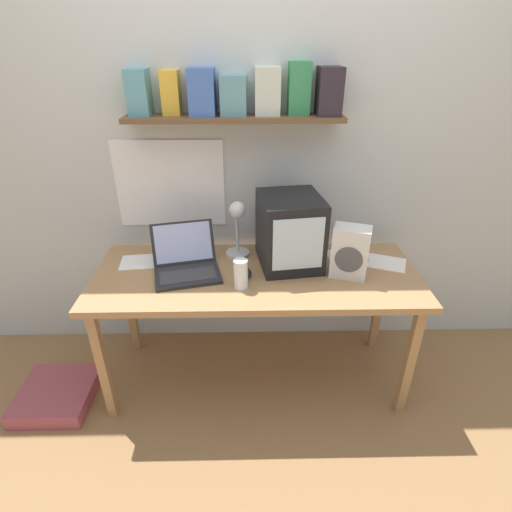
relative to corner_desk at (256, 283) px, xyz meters
name	(u,v)px	position (x,y,z in m)	size (l,w,h in m)	color
ground_plane	(256,375)	(0.00, 0.00, -0.66)	(12.00, 12.00, 0.00)	olive
back_wall	(254,139)	(0.00, 0.43, 0.65)	(5.60, 0.24, 2.60)	silver
corner_desk	(256,283)	(0.00, 0.00, 0.00)	(1.68, 0.66, 0.72)	#A97B4E
crt_monitor	(290,231)	(0.18, 0.11, 0.25)	(0.35, 0.39, 0.37)	black
laptop	(186,261)	(-0.36, 0.04, 0.12)	(0.39, 0.38, 0.22)	#232326
desk_lamp	(237,223)	(-0.09, 0.17, 0.27)	(0.13, 0.16, 0.33)	silver
juice_glass	(241,275)	(-0.08, -0.13, 0.13)	(0.07, 0.07, 0.15)	white
space_heater	(350,252)	(0.47, -0.03, 0.20)	(0.21, 0.16, 0.27)	silver
computer_mouse	(246,273)	(-0.05, -0.02, 0.08)	(0.07, 0.11, 0.03)	#232326
open_notebook	(382,262)	(0.68, 0.10, 0.06)	(0.29, 0.24, 0.00)	white
printed_handout	(346,256)	(0.51, 0.17, 0.06)	(0.22, 0.15, 0.00)	silver
loose_paper_near_laptop	(139,262)	(-0.63, 0.13, 0.06)	(0.21, 0.18, 0.00)	white
floor_cushion	(57,395)	(-1.11, -0.17, -0.61)	(0.39, 0.39, 0.09)	#9F4851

